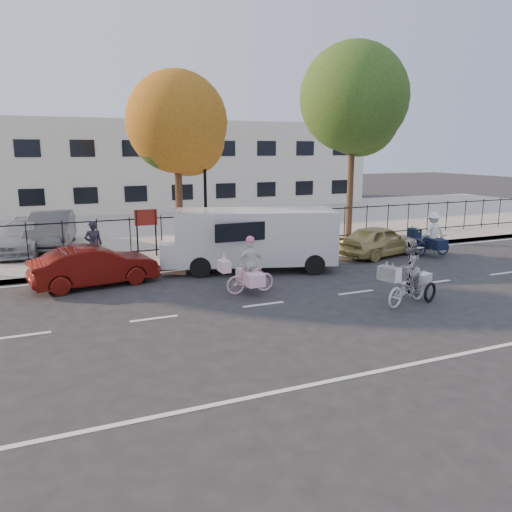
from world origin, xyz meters
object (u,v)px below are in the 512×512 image
white_van (252,237)px  gold_sedan (379,241)px  lamppost (205,177)px  pedestrian (94,245)px  red_sedan (95,266)px  bull_bike (432,239)px  unicorn_bike (249,272)px  lot_car_c (52,229)px  zebra_trike (408,279)px  lot_car_a (22,237)px

white_van → gold_sedan: white_van is taller
lamppost → pedestrian: (-4.38, -1.20, -2.14)m
red_sedan → gold_sedan: 10.80m
bull_bike → red_sedan: size_ratio=0.49×
lamppost → unicorn_bike: bearing=-94.5°
bull_bike → white_van: 7.47m
white_van → pedestrian: bearing=178.1°
lamppost → white_van: (0.75, -3.00, -1.94)m
lamppost → gold_sedan: 7.29m
red_sedan → lot_car_c: size_ratio=0.85×
zebra_trike → white_van: size_ratio=0.33×
lot_car_a → lot_car_c: size_ratio=0.94×
pedestrian → lot_car_a: size_ratio=0.39×
red_sedan → white_van: bearing=-99.1°
unicorn_bike → lot_car_a: size_ratio=0.41×
lot_car_c → white_van: bearing=-37.2°
lot_car_c → zebra_trike: bearing=-45.1°
zebra_trike → lot_car_a: 14.78m
bull_bike → lot_car_c: bearing=66.0°
bull_bike → red_sedan: bull_bike is taller
lamppost → zebra_trike: bearing=-69.2°
gold_sedan → pedestrian: bearing=67.2°
zebra_trike → white_van: 5.82m
unicorn_bike → pedestrian: (-3.94, 4.43, 0.34)m
lamppost → lot_car_c: size_ratio=0.97×
unicorn_bike → gold_sedan: 7.28m
white_van → red_sedan: 5.32m
pedestrian → lot_car_a: bearing=-62.6°
lamppost → red_sedan: size_ratio=1.14×
zebra_trike → red_sedan: size_ratio=0.55×
bull_bike → lot_car_a: bull_bike is taller
pedestrian → lot_car_a: pedestrian is taller
white_van → red_sedan: size_ratio=1.68×
gold_sedan → lot_car_a: 14.12m
gold_sedan → lot_car_c: 13.46m
unicorn_bike → red_sedan: bearing=57.4°
bull_bike → lot_car_a: 16.20m
zebra_trike → gold_sedan: (3.12, 5.50, -0.08)m
bull_bike → zebra_trike: bearing=136.0°
lamppost → unicorn_bike: 6.17m
zebra_trike → pedestrian: bearing=27.7°
bull_bike → white_van: white_van is taller
zebra_trike → lot_car_c: zebra_trike is taller
bull_bike → gold_sedan: 2.09m
white_van → unicorn_bike: bearing=-97.0°
lamppost → zebra_trike: size_ratio=2.05×
red_sedan → lamppost: bearing=-65.7°
gold_sedan → lot_car_a: (-13.01, 5.48, 0.14)m
lamppost → pedestrian: size_ratio=2.63×
white_van → gold_sedan: 5.54m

